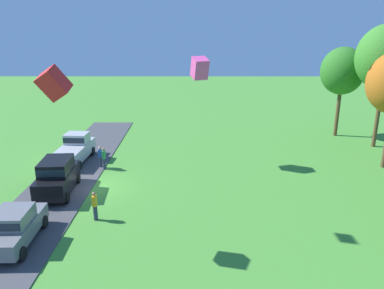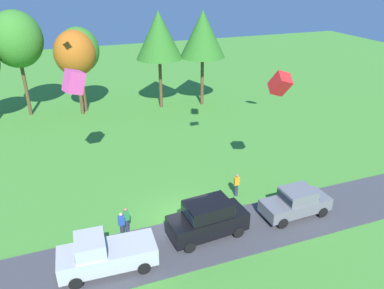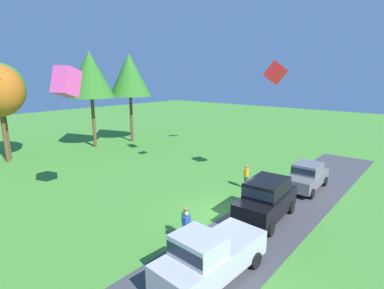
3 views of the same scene
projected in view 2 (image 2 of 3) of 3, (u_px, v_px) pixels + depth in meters
ground_plane at (182, 218)px, 23.77m from camera, size 120.00×120.00×0.00m
pavement_strip at (195, 241)px, 21.73m from camera, size 36.00×4.40×0.06m
car_pickup_near_entrance at (103, 253)px, 19.24m from camera, size 5.09×2.25×2.14m
car_suv_far_end at (208, 218)px, 21.66m from camera, size 4.73×2.32×2.28m
car_sedan_mid_row at (296, 201)px, 23.61m from camera, size 4.45×2.06×1.84m
person_on_lawn at (127, 220)px, 22.17m from camera, size 0.36×0.24×1.71m
person_watching_sky at (236, 185)px, 25.73m from camera, size 0.36×0.24×1.71m
person_beside_suv at (122, 225)px, 21.75m from camera, size 0.36×0.24×1.71m
tree_lone_near at (16, 40)px, 37.00m from camera, size 5.10×5.10×10.76m
tree_center_back at (75, 53)px, 37.85m from camera, size 4.19×4.19×8.85m
tree_far_left at (78, 50)px, 38.66m from camera, size 4.26×4.26×8.99m
tree_right_of_center at (159, 35)px, 39.25m from camera, size 4.95×4.95×10.44m
tree_far_right at (203, 34)px, 40.15m from camera, size 4.92×4.92×10.39m
kite_box_high_left at (280, 84)px, 22.74m from camera, size 1.29×1.47×1.70m
kite_box_near_flag at (74, 82)px, 24.99m from camera, size 1.73×1.47×1.75m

